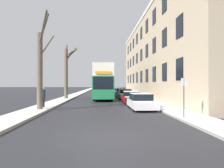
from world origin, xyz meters
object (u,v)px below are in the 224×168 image
(bare_tree_left_0, at_px, (40,67))
(parked_car_3, at_px, (121,93))
(street_sign_post, at_px, (184,96))
(parked_car_4, at_px, (118,92))
(double_decker_bus, at_px, (103,81))
(parked_car_2, at_px, (125,94))
(parked_car_0, at_px, (141,102))
(bare_tree_left_1, at_px, (67,71))
(parked_car_1, at_px, (131,98))
(pedestrian_left_sidewalk, at_px, (43,97))

(bare_tree_left_0, relative_size, parked_car_3, 1.85)
(parked_car_3, xyz_separation_m, street_sign_post, (1.40, -22.30, 0.73))
(parked_car_3, relative_size, parked_car_4, 0.85)
(double_decker_bus, distance_m, parked_car_4, 11.76)
(parked_car_2, xyz_separation_m, parked_car_4, (0.00, 12.05, -0.01))
(parked_car_0, height_order, parked_car_3, parked_car_3)
(bare_tree_left_0, xyz_separation_m, parked_car_2, (7.93, 12.19, -2.73))
(parked_car_4, bearing_deg, parked_car_0, -90.00)
(bare_tree_left_1, height_order, parked_car_3, bare_tree_left_1)
(bare_tree_left_1, height_order, street_sign_post, bare_tree_left_1)
(parked_car_1, distance_m, parked_car_3, 11.70)
(parked_car_1, distance_m, parked_car_2, 5.92)
(parked_car_2, bearing_deg, parked_car_4, 90.00)
(parked_car_2, relative_size, street_sign_post, 1.77)
(parked_car_4, relative_size, street_sign_post, 1.89)
(parked_car_2, height_order, parked_car_3, parked_car_3)
(double_decker_bus, height_order, parked_car_0, double_decker_bus)
(double_decker_bus, bearing_deg, street_sign_post, -75.56)
(parked_car_0, relative_size, parked_car_2, 1.07)
(double_decker_bus, height_order, street_sign_post, double_decker_bus)
(parked_car_4, height_order, pedestrian_left_sidewalk, pedestrian_left_sidewalk)
(parked_car_0, height_order, parked_car_4, parked_car_4)
(bare_tree_left_1, relative_size, street_sign_post, 3.06)
(pedestrian_left_sidewalk, bearing_deg, parked_car_0, -135.75)
(parked_car_3, bearing_deg, bare_tree_left_1, -143.79)
(double_decker_bus, xyz_separation_m, parked_car_0, (3.08, -12.10, -2.00))
(parked_car_2, distance_m, parked_car_4, 12.05)
(bare_tree_left_1, xyz_separation_m, parked_car_3, (8.05, 5.89, -3.17))
(bare_tree_left_0, distance_m, parked_car_4, 25.65)
(bare_tree_left_0, xyz_separation_m, pedestrian_left_sidewalk, (-0.21, 1.37, -2.37))
(bare_tree_left_1, bearing_deg, parked_car_4, 56.50)
(pedestrian_left_sidewalk, bearing_deg, parked_car_1, -101.76)
(parked_car_3, bearing_deg, street_sign_post, -86.42)
(parked_car_4, distance_m, street_sign_post, 28.61)
(double_decker_bus, distance_m, parked_car_0, 12.65)
(parked_car_0, xyz_separation_m, street_sign_post, (1.40, -5.27, 0.79))
(parked_car_2, height_order, pedestrian_left_sidewalk, pedestrian_left_sidewalk)
(bare_tree_left_0, bearing_deg, parked_car_1, 38.31)
(bare_tree_left_0, relative_size, pedestrian_left_sidewalk, 3.93)
(bare_tree_left_0, xyz_separation_m, parked_car_1, (7.93, 6.26, -2.77))
(bare_tree_left_1, height_order, parked_car_2, bare_tree_left_1)
(street_sign_post, bearing_deg, bare_tree_left_1, 119.93)
(parked_car_0, relative_size, pedestrian_left_sidewalk, 2.49)
(parked_car_1, distance_m, pedestrian_left_sidewalk, 9.51)
(bare_tree_left_1, relative_size, parked_car_2, 1.73)
(bare_tree_left_0, height_order, bare_tree_left_1, bare_tree_left_1)
(bare_tree_left_0, xyz_separation_m, bare_tree_left_1, (-0.12, 12.08, 0.45))
(parked_car_0, relative_size, parked_car_1, 1.13)
(double_decker_bus, bearing_deg, parked_car_2, -15.69)
(bare_tree_left_1, distance_m, parked_car_4, 14.93)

